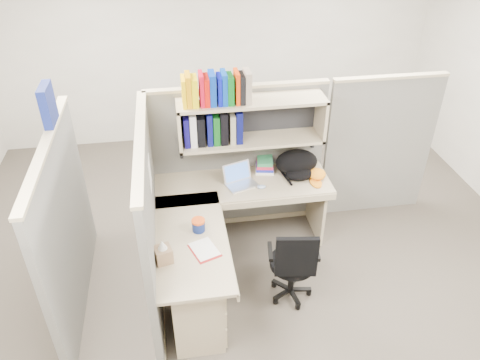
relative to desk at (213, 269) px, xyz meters
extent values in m
plane|color=#353029|center=(0.41, 0.29, -0.44)|extent=(6.00, 6.00, 0.00)
plane|color=#B4ADA2|center=(0.41, 3.29, 0.91)|extent=(6.00, 0.00, 6.00)
cube|color=#60605B|center=(0.41, 1.19, 0.36)|extent=(1.80, 0.06, 1.60)
cube|color=tan|center=(0.41, 1.19, 1.18)|extent=(1.80, 0.08, 0.03)
cube|color=#60605B|center=(-0.49, 0.29, 0.36)|extent=(0.06, 1.80, 1.60)
cube|color=tan|center=(-0.49, 0.29, 1.18)|extent=(0.08, 1.80, 0.03)
cube|color=#60605B|center=(-1.19, 0.29, 0.36)|extent=(0.06, 1.80, 1.60)
cube|color=#60605B|center=(1.96, 1.19, 0.36)|extent=(1.20, 0.06, 1.60)
cube|color=navy|center=(-1.19, 0.64, 1.35)|extent=(0.07, 0.27, 0.32)
cube|color=white|center=(-0.46, 0.44, 0.76)|extent=(0.00, 0.21, 0.28)
cube|color=tan|center=(0.51, 0.99, 1.11)|extent=(1.40, 0.34, 0.03)
cube|color=tan|center=(0.51, 0.99, 0.70)|extent=(1.40, 0.34, 0.03)
cube|color=tan|center=(-0.18, 0.99, 0.90)|extent=(0.03, 0.34, 0.44)
cube|color=tan|center=(1.19, 0.99, 0.90)|extent=(0.03, 0.34, 0.44)
cube|color=black|center=(0.51, 1.15, 0.90)|extent=(1.38, 0.01, 0.41)
cube|color=#F4BE05|center=(-0.11, 0.97, 1.25)|extent=(0.03, 0.20, 0.26)
cube|color=#D58F04|center=(-0.07, 0.97, 1.27)|extent=(0.05, 0.20, 0.29)
cube|color=yellow|center=(-0.02, 0.97, 1.25)|extent=(0.06, 0.20, 0.26)
cube|color=red|center=(0.05, 0.97, 1.27)|extent=(0.04, 0.20, 0.29)
cube|color=#BC0F07|center=(0.09, 0.97, 1.25)|extent=(0.05, 0.20, 0.26)
cube|color=#052D9C|center=(0.14, 0.97, 1.27)|extent=(0.06, 0.20, 0.29)
cube|color=#050EAB|center=(0.21, 0.97, 1.25)|extent=(0.04, 0.20, 0.26)
cube|color=#05369A|center=(0.25, 0.97, 1.27)|extent=(0.04, 0.20, 0.29)
cube|color=#065A15|center=(0.30, 0.97, 1.25)|extent=(0.06, 0.20, 0.26)
cube|color=red|center=(0.36, 0.97, 1.27)|extent=(0.04, 0.20, 0.29)
cube|color=black|center=(0.41, 0.97, 1.25)|extent=(0.05, 0.20, 0.26)
cube|color=gray|center=(0.46, 0.97, 1.27)|extent=(0.06, 0.20, 0.29)
cube|color=#0C0851|center=(-0.11, 1.01, 0.86)|extent=(0.05, 0.24, 0.29)
cube|color=silver|center=(-0.05, 1.01, 0.87)|extent=(0.06, 0.24, 0.32)
cube|color=black|center=(0.02, 1.01, 0.86)|extent=(0.07, 0.24, 0.29)
cube|color=#080B50|center=(0.10, 1.01, 0.87)|extent=(0.05, 0.24, 0.32)
cube|color=#0A4813|center=(0.17, 1.01, 0.86)|extent=(0.06, 0.24, 0.29)
cube|color=black|center=(0.24, 1.01, 0.87)|extent=(0.07, 0.24, 0.32)
cube|color=gray|center=(0.32, 1.01, 0.86)|extent=(0.05, 0.24, 0.29)
cube|color=#070A46|center=(0.38, 1.01, 0.87)|extent=(0.06, 0.24, 0.32)
cube|color=tan|center=(0.41, 0.86, 0.28)|extent=(1.74, 0.60, 0.03)
cube|color=tan|center=(-0.16, 0.09, 0.28)|extent=(0.60, 1.34, 0.03)
cube|color=tan|center=(0.41, 0.56, 0.24)|extent=(1.74, 0.02, 0.07)
cube|color=tan|center=(0.14, 0.09, 0.24)|extent=(0.02, 1.34, 0.07)
cube|color=tan|center=(-0.16, -0.26, -0.10)|extent=(0.40, 0.55, 0.68)
cube|color=tan|center=(0.05, -0.26, 0.10)|extent=(0.02, 0.50, 0.16)
cube|color=tan|center=(0.05, -0.26, -0.08)|extent=(0.02, 0.50, 0.16)
cube|color=tan|center=(0.05, -0.26, -0.30)|extent=(0.02, 0.50, 0.22)
cube|color=#B2B2B7|center=(0.06, -0.26, 0.10)|extent=(0.01, 0.12, 0.01)
cube|color=tan|center=(1.21, 0.89, -0.09)|extent=(0.03, 0.55, 0.70)
cylinder|color=navy|center=(-0.09, 0.19, 0.34)|extent=(0.11, 0.11, 0.10)
cylinder|color=#D84B14|center=(-0.09, 0.19, 0.40)|extent=(0.12, 0.12, 0.02)
ellipsoid|color=#90A7CD|center=(0.57, 0.73, 0.31)|extent=(0.10, 0.08, 0.03)
cylinder|color=white|center=(0.34, 0.96, 0.34)|extent=(0.08, 0.08, 0.09)
cylinder|color=black|center=(0.71, -0.01, -0.02)|extent=(0.41, 0.41, 0.06)
cube|color=black|center=(0.69, -0.19, 0.22)|extent=(0.36, 0.10, 0.41)
cylinder|color=black|center=(0.71, -0.01, -0.19)|extent=(0.05, 0.05, 0.35)
cylinder|color=black|center=(0.71, -0.01, -0.39)|extent=(0.39, 0.39, 0.09)
cube|color=black|center=(0.51, 0.02, 0.11)|extent=(0.07, 0.23, 0.04)
cube|color=black|center=(0.92, -0.04, 0.11)|extent=(0.07, 0.23, 0.04)
camera|label=1|loc=(-0.23, -2.95, 2.90)|focal=35.00mm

